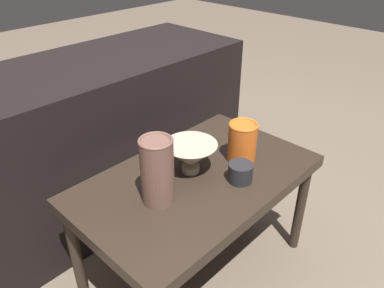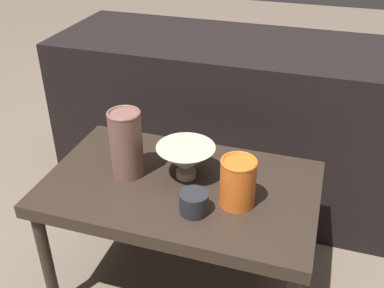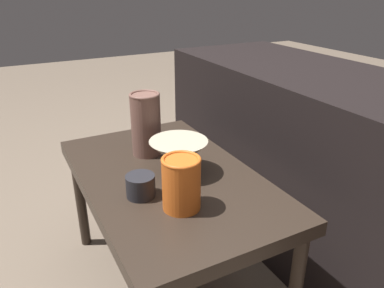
% 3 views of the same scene
% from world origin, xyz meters
% --- Properties ---
extents(ground_plane, '(8.00, 8.00, 0.00)m').
position_xyz_m(ground_plane, '(0.00, 0.00, 0.00)').
color(ground_plane, '#6B5B4C').
extents(table, '(0.78, 0.47, 0.42)m').
position_xyz_m(table, '(0.00, 0.00, 0.38)').
color(table, '#2D231C').
rests_on(table, ground_plane).
extents(couch_backdrop, '(1.32, 0.50, 0.66)m').
position_xyz_m(couch_backdrop, '(0.00, 0.59, 0.33)').
color(couch_backdrop, black).
rests_on(couch_backdrop, ground_plane).
extents(bowl, '(0.17, 0.17, 0.10)m').
position_xyz_m(bowl, '(0.01, 0.03, 0.48)').
color(bowl, '#B2A88E').
rests_on(bowl, table).
extents(vase_textured_left, '(0.10, 0.10, 0.20)m').
position_xyz_m(vase_textured_left, '(-0.16, -0.00, 0.53)').
color(vase_textured_left, brown).
rests_on(vase_textured_left, table).
extents(vase_colorful_right, '(0.10, 0.10, 0.14)m').
position_xyz_m(vase_colorful_right, '(0.17, -0.04, 0.49)').
color(vase_colorful_right, orange).
rests_on(vase_colorful_right, table).
extents(cup, '(0.08, 0.08, 0.06)m').
position_xyz_m(cup, '(0.08, -0.11, 0.45)').
color(cup, '#232328').
rests_on(cup, table).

